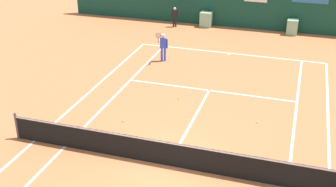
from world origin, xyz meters
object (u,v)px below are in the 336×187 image
object	(u,v)px
ball_kid_centre_post	(175,16)
tennis_ball_by_sideline	(123,121)
player_on_baseline	(163,45)
tennis_ball_mid_court	(179,98)
tennis_ball_near_service_line	(257,122)

from	to	relation	value
ball_kid_centre_post	tennis_ball_by_sideline	size ratio (longest dim) A/B	19.88
player_on_baseline	tennis_ball_mid_court	distance (m)	4.86
tennis_ball_near_service_line	tennis_ball_by_sideline	distance (m)	5.46
ball_kid_centre_post	tennis_ball_by_sideline	xyz separation A→B (m)	(1.86, -13.37, -0.74)
ball_kid_centre_post	tennis_ball_near_service_line	xyz separation A→B (m)	(7.10, -11.81, -0.74)
player_on_baseline	ball_kid_centre_post	world-z (taller)	player_on_baseline
ball_kid_centre_post	tennis_ball_near_service_line	size ratio (longest dim) A/B	19.88
tennis_ball_near_service_line	tennis_ball_by_sideline	bearing A→B (deg)	-163.41
tennis_ball_near_service_line	tennis_ball_by_sideline	size ratio (longest dim) A/B	1.00
player_on_baseline	tennis_ball_by_sideline	size ratio (longest dim) A/B	26.00
ball_kid_centre_post	tennis_ball_near_service_line	world-z (taller)	ball_kid_centre_post
tennis_ball_near_service_line	tennis_ball_by_sideline	world-z (taller)	same
tennis_ball_by_sideline	player_on_baseline	bearing A→B (deg)	94.83
tennis_ball_mid_court	player_on_baseline	bearing A→B (deg)	116.67
tennis_ball_by_sideline	tennis_ball_mid_court	world-z (taller)	same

